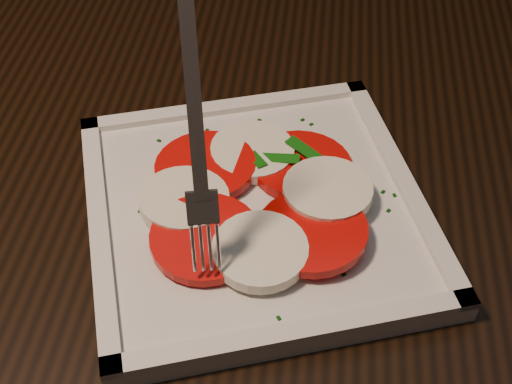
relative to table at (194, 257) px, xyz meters
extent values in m
cube|color=black|center=(0.00, 0.00, 0.08)|extent=(1.29, 0.94, 0.04)
cube|color=black|center=(0.10, 0.74, -0.20)|extent=(0.47, 0.47, 0.04)
cylinder|color=black|center=(-0.10, 0.58, -0.45)|extent=(0.04, 0.04, 0.41)
cylinder|color=black|center=(0.26, 0.54, -0.45)|extent=(0.04, 0.04, 0.41)
cylinder|color=black|center=(-0.05, 0.94, -0.45)|extent=(0.04, 0.04, 0.41)
cylinder|color=black|center=(0.30, 0.89, -0.45)|extent=(0.04, 0.04, 0.41)
cube|color=silver|center=(0.06, -0.04, 0.11)|extent=(0.31, 0.31, 0.01)
cylinder|color=red|center=(0.10, 0.00, 0.12)|extent=(0.09, 0.09, 0.01)
cylinder|color=white|center=(0.06, 0.02, 0.12)|extent=(0.07, 0.07, 0.01)
cylinder|color=red|center=(0.02, 0.00, 0.12)|extent=(0.09, 0.09, 0.01)
cylinder|color=white|center=(0.00, -0.04, 0.12)|extent=(0.07, 0.07, 0.01)
cylinder|color=red|center=(0.02, -0.08, 0.12)|extent=(0.09, 0.09, 0.01)
cylinder|color=white|center=(0.06, -0.10, 0.12)|extent=(0.07, 0.07, 0.01)
cylinder|color=red|center=(0.10, -0.08, 0.13)|extent=(0.09, 0.09, 0.01)
cylinder|color=white|center=(0.12, -0.04, 0.13)|extent=(0.07, 0.07, 0.01)
cube|color=#125A0F|center=(0.11, -0.06, 0.12)|extent=(0.02, 0.04, 0.01)
cube|color=#125A0F|center=(0.10, 0.01, 0.12)|extent=(0.04, 0.04, 0.01)
cube|color=#125A0F|center=(0.06, 0.01, 0.12)|extent=(0.02, 0.03, 0.00)
cube|color=#125A0F|center=(0.08, 0.00, 0.12)|extent=(0.04, 0.02, 0.00)
cube|color=#125A0F|center=(0.06, -0.11, 0.12)|extent=(0.04, 0.01, 0.00)
cube|color=#125A0F|center=(0.13, -0.03, 0.12)|extent=(0.02, 0.04, 0.00)
cube|color=#0A3609|center=(-0.02, -0.09, 0.11)|extent=(0.00, 0.00, 0.00)
cube|color=#0A3609|center=(0.14, -0.04, 0.11)|extent=(0.00, 0.00, 0.00)
cube|color=#0A3609|center=(0.02, 0.04, 0.11)|extent=(0.00, 0.00, 0.00)
cube|color=#0A3609|center=(0.06, 0.07, 0.11)|extent=(0.00, 0.00, 0.00)
cube|color=#0A3609|center=(0.13, -0.10, 0.11)|extent=(0.00, 0.00, 0.00)
cube|color=#0A3609|center=(-0.03, -0.05, 0.11)|extent=(0.00, 0.00, 0.00)
cube|color=#0A3609|center=(0.16, -0.03, 0.11)|extent=(0.00, 0.00, 0.00)
cube|color=#0A3609|center=(0.07, 0.04, 0.11)|extent=(0.00, 0.00, 0.00)
cube|color=#0A3609|center=(0.17, -0.03, 0.11)|extent=(0.00, 0.00, 0.00)
cube|color=#0A3609|center=(0.11, 0.06, 0.11)|extent=(0.00, 0.00, 0.00)
cube|color=#0A3609|center=(0.07, -0.15, 0.11)|extent=(0.00, 0.00, 0.00)
cube|color=#0A3609|center=(-0.01, -0.09, 0.11)|extent=(0.00, 0.00, 0.00)
cube|color=#0A3609|center=(-0.03, 0.04, 0.11)|extent=(0.00, 0.00, 0.00)
cube|color=#0A3609|center=(-0.01, 0.02, 0.11)|extent=(0.00, 0.00, 0.00)
cube|color=#0A3609|center=(0.16, -0.05, 0.11)|extent=(0.00, 0.00, 0.00)
cube|color=#0A3609|center=(0.15, -0.01, 0.11)|extent=(0.00, 0.00, 0.00)
cube|color=#0A3609|center=(0.13, 0.00, 0.11)|extent=(0.00, 0.00, 0.00)
cube|color=#0A3609|center=(0.03, 0.04, 0.11)|extent=(0.00, 0.00, 0.00)
cube|color=#0A3609|center=(0.02, 0.05, 0.11)|extent=(0.00, 0.00, 0.00)
cube|color=#0A3609|center=(0.05, 0.05, 0.11)|extent=(0.00, 0.00, 0.00)
cube|color=#0A3609|center=(0.12, -0.11, 0.11)|extent=(0.00, 0.00, 0.00)
cube|color=#0A3609|center=(0.08, 0.05, 0.11)|extent=(0.00, 0.00, 0.00)
cube|color=#0A3609|center=(0.05, -0.12, 0.11)|extent=(0.00, 0.00, 0.00)
cube|color=#0A3609|center=(0.11, 0.04, 0.11)|extent=(0.00, 0.00, 0.00)
cube|color=#0A3609|center=(0.10, 0.07, 0.11)|extent=(0.00, 0.00, 0.00)
camera|label=1|loc=(0.05, -0.43, 0.53)|focal=50.00mm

